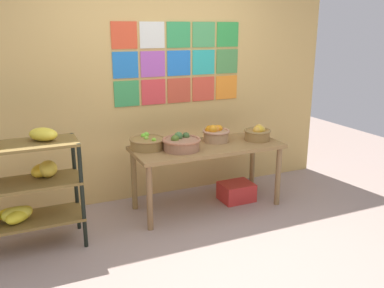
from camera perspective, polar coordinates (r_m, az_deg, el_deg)
The scene contains 9 objects.
ground at distance 3.71m, azimuth 4.19°, elevation -15.24°, with size 9.14×9.14×0.00m, color gray.
back_wall_with_art at distance 4.69m, azimuth -4.71°, elevation 8.39°, with size 4.35×0.07×2.62m.
banana_shelf_unit at distance 3.86m, azimuth -22.92°, elevation -4.92°, with size 0.97×0.44×1.12m.
display_table at distance 4.41m, azimuth 2.12°, elevation -1.25°, with size 1.61×0.65×0.70m.
fruit_basket_back_left at distance 4.20m, azimuth -1.50°, elevation 0.12°, with size 0.40×0.40×0.18m.
fruit_basket_centre at distance 4.53m, azimuth 3.28°, elevation 1.44°, with size 0.30×0.30×0.19m.
fruit_basket_back_right at distance 4.63m, azimuth 9.08°, elevation 1.52°, with size 0.30×0.30×0.18m.
fruit_basket_right at distance 4.28m, azimuth -6.20°, elevation 0.20°, with size 0.37×0.37×0.15m.
produce_crate_under_table at distance 4.78m, azimuth 6.16°, elevation -6.57°, with size 0.37×0.30×0.20m, color red.
Camera 1 is at (-1.53, -2.79, 1.91)m, focal length 38.54 mm.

